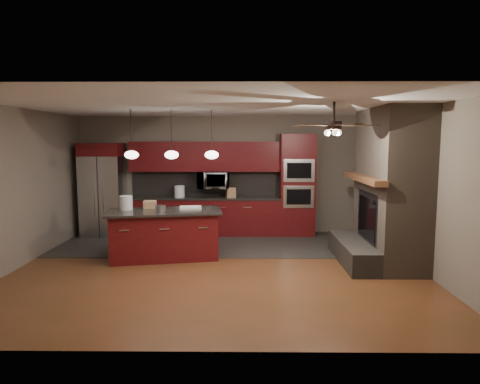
{
  "coord_description": "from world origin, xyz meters",
  "views": [
    {
      "loc": [
        0.47,
        -7.29,
        2.22
      ],
      "look_at": [
        0.38,
        0.6,
        1.27
      ],
      "focal_mm": 32.0,
      "sensor_mm": 36.0,
      "label": 1
    }
  ],
  "objects_px": {
    "microwave": "(213,180)",
    "refrigerator": "(103,190)",
    "oven_tower": "(297,185)",
    "kitchen_island": "(164,234)",
    "white_bucket": "(126,203)",
    "counter_bucket": "(179,191)",
    "cardboard_box": "(150,204)",
    "paint_tray": "(191,208)",
    "paint_can": "(161,209)",
    "counter_box": "(231,193)"
  },
  "relations": [
    {
      "from": "microwave",
      "to": "white_bucket",
      "type": "bearing_deg",
      "value": -126.17
    },
    {
      "from": "refrigerator",
      "to": "counter_box",
      "type": "xyz_separation_m",
      "value": [
        3.0,
        0.03,
        -0.07
      ]
    },
    {
      "from": "oven_tower",
      "to": "counter_bucket",
      "type": "distance_m",
      "value": 2.78
    },
    {
      "from": "white_bucket",
      "to": "cardboard_box",
      "type": "height_order",
      "value": "white_bucket"
    },
    {
      "from": "paint_can",
      "to": "counter_box",
      "type": "relative_size",
      "value": 0.8
    },
    {
      "from": "microwave",
      "to": "paint_tray",
      "type": "distance_m",
      "value": 1.96
    },
    {
      "from": "microwave",
      "to": "refrigerator",
      "type": "distance_m",
      "value": 2.59
    },
    {
      "from": "oven_tower",
      "to": "kitchen_island",
      "type": "relative_size",
      "value": 1.06
    },
    {
      "from": "white_bucket",
      "to": "counter_box",
      "type": "relative_size",
      "value": 1.16
    },
    {
      "from": "oven_tower",
      "to": "paint_can",
      "type": "relative_size",
      "value": 12.97
    },
    {
      "from": "white_bucket",
      "to": "refrigerator",
      "type": "bearing_deg",
      "value": 119.02
    },
    {
      "from": "refrigerator",
      "to": "white_bucket",
      "type": "xyz_separation_m",
      "value": [
        1.07,
        -1.93,
        -0.03
      ]
    },
    {
      "from": "paint_can",
      "to": "counter_bucket",
      "type": "bearing_deg",
      "value": 89.79
    },
    {
      "from": "paint_can",
      "to": "paint_tray",
      "type": "bearing_deg",
      "value": 38.58
    },
    {
      "from": "paint_tray",
      "to": "cardboard_box",
      "type": "xyz_separation_m",
      "value": [
        -0.79,
        0.03,
        0.05
      ]
    },
    {
      "from": "cardboard_box",
      "to": "refrigerator",
      "type": "bearing_deg",
      "value": 129.43
    },
    {
      "from": "oven_tower",
      "to": "white_bucket",
      "type": "bearing_deg",
      "value": -150.07
    },
    {
      "from": "paint_can",
      "to": "cardboard_box",
      "type": "height_order",
      "value": "cardboard_box"
    },
    {
      "from": "cardboard_box",
      "to": "oven_tower",
      "type": "bearing_deg",
      "value": 29.43
    },
    {
      "from": "white_bucket",
      "to": "paint_tray",
      "type": "height_order",
      "value": "white_bucket"
    },
    {
      "from": "white_bucket",
      "to": "kitchen_island",
      "type": "bearing_deg",
      "value": -5.41
    },
    {
      "from": "microwave",
      "to": "refrigerator",
      "type": "relative_size",
      "value": 0.34
    },
    {
      "from": "refrigerator",
      "to": "paint_can",
      "type": "height_order",
      "value": "refrigerator"
    },
    {
      "from": "white_bucket",
      "to": "cardboard_box",
      "type": "distance_m",
      "value": 0.46
    },
    {
      "from": "oven_tower",
      "to": "paint_can",
      "type": "height_order",
      "value": "oven_tower"
    },
    {
      "from": "white_bucket",
      "to": "paint_can",
      "type": "relative_size",
      "value": 1.45
    },
    {
      "from": "paint_can",
      "to": "cardboard_box",
      "type": "relative_size",
      "value": 0.79
    },
    {
      "from": "paint_can",
      "to": "paint_tray",
      "type": "distance_m",
      "value": 0.64
    },
    {
      "from": "counter_bucket",
      "to": "counter_box",
      "type": "height_order",
      "value": "counter_bucket"
    },
    {
      "from": "counter_box",
      "to": "microwave",
      "type": "bearing_deg",
      "value": 151.67
    },
    {
      "from": "microwave",
      "to": "paint_can",
      "type": "distance_m",
      "value": 2.46
    },
    {
      "from": "paint_can",
      "to": "cardboard_box",
      "type": "xyz_separation_m",
      "value": [
        -0.29,
        0.43,
        0.01
      ]
    },
    {
      "from": "counter_box",
      "to": "paint_can",
      "type": "bearing_deg",
      "value": -134.0
    },
    {
      "from": "counter_bucket",
      "to": "counter_box",
      "type": "distance_m",
      "value": 1.22
    },
    {
      "from": "white_bucket",
      "to": "counter_bucket",
      "type": "height_order",
      "value": "white_bucket"
    },
    {
      "from": "paint_tray",
      "to": "counter_bucket",
      "type": "distance_m",
      "value": 1.91
    },
    {
      "from": "kitchen_island",
      "to": "cardboard_box",
      "type": "height_order",
      "value": "cardboard_box"
    },
    {
      "from": "microwave",
      "to": "counter_box",
      "type": "bearing_deg",
      "value": -13.45
    },
    {
      "from": "refrigerator",
      "to": "microwave",
      "type": "bearing_deg",
      "value": 2.91
    },
    {
      "from": "oven_tower",
      "to": "counter_box",
      "type": "distance_m",
      "value": 1.57
    },
    {
      "from": "counter_box",
      "to": "oven_tower",
      "type": "bearing_deg",
      "value": -13.32
    },
    {
      "from": "oven_tower",
      "to": "microwave",
      "type": "bearing_deg",
      "value": 178.34
    },
    {
      "from": "microwave",
      "to": "counter_bucket",
      "type": "bearing_deg",
      "value": -176.41
    },
    {
      "from": "microwave",
      "to": "kitchen_island",
      "type": "bearing_deg",
      "value": -109.99
    },
    {
      "from": "oven_tower",
      "to": "paint_tray",
      "type": "height_order",
      "value": "oven_tower"
    },
    {
      "from": "cardboard_box",
      "to": "counter_box",
      "type": "height_order",
      "value": "counter_box"
    },
    {
      "from": "kitchen_island",
      "to": "counter_bucket",
      "type": "height_order",
      "value": "counter_bucket"
    },
    {
      "from": "kitchen_island",
      "to": "paint_can",
      "type": "bearing_deg",
      "value": -110.95
    },
    {
      "from": "oven_tower",
      "to": "cardboard_box",
      "type": "xyz_separation_m",
      "value": [
        -3.07,
        -1.81,
        -0.2
      ]
    },
    {
      "from": "kitchen_island",
      "to": "paint_tray",
      "type": "distance_m",
      "value": 0.71
    }
  ]
}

